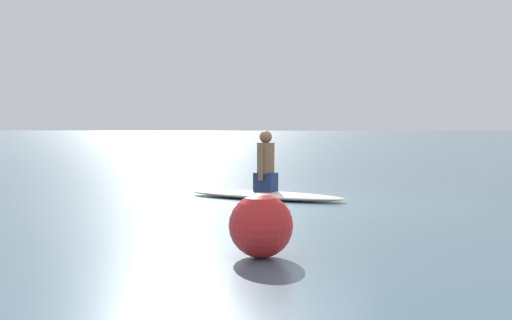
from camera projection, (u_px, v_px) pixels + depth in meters
The scene contains 4 objects.
ground_plane at pixel (285, 202), 11.04m from camera, with size 400.00×400.00×0.00m, color slate.
surfboard at pixel (266, 195), 11.49m from camera, with size 2.85×0.74×0.13m, color silver.
person_paddler at pixel (266, 164), 11.46m from camera, with size 0.45×0.40×1.02m.
buoy_marker at pixel (261, 226), 6.31m from camera, with size 0.60×0.60×0.60m, color red.
Camera 1 is at (10.80, 2.08, 1.21)m, focal length 48.01 mm.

